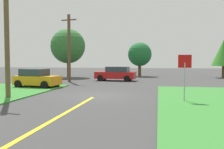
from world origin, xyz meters
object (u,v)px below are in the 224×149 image
at_px(stop_sign, 185,69).
at_px(utility_pole_mid, 69,47).
at_px(parked_car_near_building, 37,78).
at_px(oak_tree_right, 68,46).
at_px(car_approaching_junction, 116,74).
at_px(oak_tree_left, 140,54).
at_px(utility_pole_near, 7,26).
at_px(pine_tree_center, 224,53).

height_order(stop_sign, utility_pole_mid, utility_pole_mid).
distance_m(stop_sign, parked_car_near_building, 13.11).
bearing_deg(utility_pole_mid, stop_sign, -46.81).
xyz_separation_m(parked_car_near_building, utility_pole_mid, (0.81, 6.00, 2.92)).
distance_m(utility_pole_mid, oak_tree_right, 7.66).
height_order(car_approaching_junction, oak_tree_left, oak_tree_left).
height_order(stop_sign, car_approaching_junction, stop_sign).
xyz_separation_m(utility_pole_mid, oak_tree_right, (-2.71, 7.15, 0.54)).
distance_m(car_approaching_junction, utility_pole_near, 15.67).
bearing_deg(oak_tree_left, pine_tree_center, -8.08).
height_order(car_approaching_junction, utility_pole_mid, utility_pole_mid).
xyz_separation_m(stop_sign, parked_car_near_building, (-11.77, 5.68, -1.07)).
distance_m(utility_pole_near, utility_pole_mid, 12.14).
xyz_separation_m(car_approaching_junction, parked_car_near_building, (-5.53, -8.49, -0.00)).
relative_size(stop_sign, utility_pole_mid, 0.37).
bearing_deg(utility_pole_mid, oak_tree_right, 110.80).
bearing_deg(parked_car_near_building, pine_tree_center, 48.42).
bearing_deg(pine_tree_center, utility_pole_near, -129.00).
distance_m(stop_sign, utility_pole_near, 10.96).
height_order(parked_car_near_building, utility_pole_near, utility_pole_near).
xyz_separation_m(utility_pole_mid, oak_tree_left, (6.79, 11.29, -0.53)).
bearing_deg(parked_car_near_building, oak_tree_right, 106.77).
distance_m(oak_tree_left, pine_tree_center, 11.31).
relative_size(utility_pole_near, pine_tree_center, 1.71).
height_order(pine_tree_center, oak_tree_right, oak_tree_right).
xyz_separation_m(stop_sign, pine_tree_center, (7.02, 21.38, 1.44)).
xyz_separation_m(parked_car_near_building, oak_tree_left, (7.60, 17.30, 2.40)).
bearing_deg(utility_pole_mid, pine_tree_center, 28.34).
bearing_deg(car_approaching_junction, oak_tree_left, -98.00).
bearing_deg(stop_sign, oak_tree_right, -50.28).
bearing_deg(pine_tree_center, stop_sign, -108.19).
bearing_deg(oak_tree_right, parked_car_near_building, -81.77).
relative_size(stop_sign, car_approaching_junction, 0.57).
distance_m(stop_sign, oak_tree_left, 23.38).
xyz_separation_m(oak_tree_left, oak_tree_right, (-9.51, -4.15, 1.07)).
distance_m(car_approaching_junction, parked_car_near_building, 10.13).
bearing_deg(car_approaching_junction, utility_pole_mid, 32.97).
bearing_deg(utility_pole_mid, utility_pole_near, -88.48).
bearing_deg(utility_pole_mid, parked_car_near_building, -97.70).
height_order(car_approaching_junction, utility_pole_near, utility_pole_near).
relative_size(car_approaching_junction, utility_pole_mid, 0.65).
distance_m(utility_pole_mid, pine_tree_center, 20.44).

